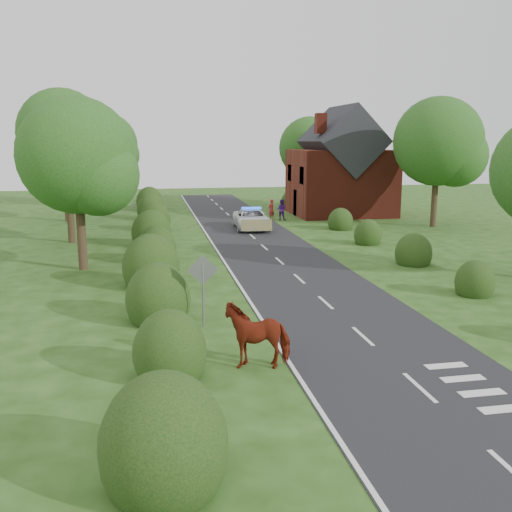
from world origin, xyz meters
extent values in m
plane|color=#274513|center=(0.00, 0.00, 0.00)|extent=(120.00, 120.00, 0.00)
cube|color=black|center=(0.00, 15.00, 0.01)|extent=(6.00, 70.00, 0.02)
cube|color=white|center=(0.00, -4.00, 0.03)|extent=(0.12, 1.80, 0.01)
cube|color=white|center=(0.00, 0.00, 0.03)|extent=(0.12, 1.80, 0.01)
cube|color=white|center=(0.00, 4.00, 0.03)|extent=(0.12, 1.80, 0.01)
cube|color=white|center=(0.00, 8.00, 0.03)|extent=(0.12, 1.80, 0.01)
cube|color=white|center=(0.00, 12.00, 0.03)|extent=(0.12, 1.80, 0.01)
cube|color=white|center=(0.00, 16.00, 0.03)|extent=(0.12, 1.80, 0.01)
cube|color=white|center=(0.00, 20.00, 0.03)|extent=(0.12, 1.80, 0.01)
cube|color=white|center=(0.00, 24.00, 0.03)|extent=(0.12, 1.80, 0.01)
cube|color=white|center=(0.00, 28.00, 0.03)|extent=(0.12, 1.80, 0.01)
cube|color=white|center=(0.00, 32.00, 0.03)|extent=(0.12, 1.80, 0.01)
cube|color=white|center=(0.00, 36.00, 0.03)|extent=(0.12, 1.80, 0.01)
cube|color=white|center=(0.00, 40.00, 0.03)|extent=(0.12, 1.80, 0.01)
cube|color=white|center=(0.00, 44.00, 0.03)|extent=(0.12, 1.80, 0.01)
cube|color=white|center=(0.00, 48.00, 0.03)|extent=(0.12, 1.80, 0.01)
cube|color=white|center=(-2.90, 15.00, 0.03)|extent=(0.12, 70.00, 0.01)
cube|color=white|center=(1.40, -5.50, 0.03)|extent=(1.20, 0.35, 0.01)
cube|color=white|center=(1.40, -4.60, 0.03)|extent=(1.20, 0.35, 0.01)
cube|color=white|center=(1.40, -3.70, 0.03)|extent=(1.20, 0.35, 0.01)
cube|color=white|center=(1.40, -2.80, 0.03)|extent=(1.20, 0.35, 0.01)
ellipsoid|color=black|center=(-6.60, -7.00, 0.77)|extent=(2.40, 2.52, 2.80)
ellipsoid|color=black|center=(-6.30, -2.00, 0.66)|extent=(2.00, 2.10, 2.40)
ellipsoid|color=black|center=(-6.50, 3.00, 0.74)|extent=(2.30, 2.41, 2.70)
ellipsoid|color=black|center=(-6.70, 8.00, 0.83)|extent=(2.50, 2.62, 3.00)
ellipsoid|color=black|center=(-6.40, 13.00, 0.69)|extent=(2.10, 2.20, 2.50)
ellipsoid|color=black|center=(-6.60, 18.00, 0.77)|extent=(2.40, 2.52, 2.80)
ellipsoid|color=black|center=(-6.30, 24.00, 0.72)|extent=(2.20, 2.31, 2.60)
ellipsoid|color=black|center=(-6.50, 30.00, 0.74)|extent=(2.30, 2.41, 2.70)
ellipsoid|color=black|center=(-6.60, 36.00, 0.77)|extent=(2.40, 2.52, 2.80)
ellipsoid|color=black|center=(6.40, 4.00, 0.52)|extent=(1.60, 1.68, 1.90)
ellipsoid|color=black|center=(6.60, 10.00, 0.58)|extent=(1.90, 2.00, 2.10)
ellipsoid|color=black|center=(6.50, 16.00, 0.55)|extent=(1.70, 1.78, 2.00)
ellipsoid|color=black|center=(6.80, 22.00, 0.55)|extent=(1.80, 1.89, 2.00)
ellipsoid|color=black|center=(6.60, 36.00, 0.55)|extent=(1.70, 1.78, 2.00)
cylinder|color=#332316|center=(-10.00, 12.00, 1.98)|extent=(0.44, 0.44, 3.96)
sphere|color=#204115|center=(-10.00, 12.00, 5.58)|extent=(5.60, 5.60, 5.60)
sphere|color=#3B7E29|center=(-9.02, 11.44, 4.68)|extent=(3.92, 3.92, 3.92)
cylinder|color=#332316|center=(-11.50, 20.00, 1.87)|extent=(0.44, 0.44, 3.74)
sphere|color=#204115|center=(-11.50, 20.00, 5.27)|extent=(5.60, 5.60, 5.60)
sphere|color=#3B7E29|center=(-10.52, 19.44, 4.42)|extent=(3.92, 3.92, 3.92)
cylinder|color=#332316|center=(-13.00, 30.00, 2.42)|extent=(0.44, 0.44, 4.84)
sphere|color=#204115|center=(-13.00, 30.00, 6.82)|extent=(6.80, 6.80, 6.80)
sphere|color=#3B7E29|center=(-11.81, 29.32, 5.72)|extent=(4.76, 4.76, 4.76)
cylinder|color=#332316|center=(-10.50, 40.00, 2.09)|extent=(0.44, 0.44, 4.18)
sphere|color=#204115|center=(-10.50, 40.00, 5.89)|extent=(6.00, 6.00, 6.00)
sphere|color=#3B7E29|center=(-9.45, 39.40, 4.94)|extent=(4.20, 4.20, 4.20)
cylinder|color=#332316|center=(14.00, 22.00, 2.20)|extent=(0.44, 0.44, 4.40)
sphere|color=#204115|center=(14.00, 22.00, 6.20)|extent=(6.40, 6.40, 6.40)
sphere|color=#3B7E29|center=(15.12, 21.36, 5.20)|extent=(4.48, 4.48, 4.48)
cylinder|color=#332316|center=(9.00, 38.00, 1.98)|extent=(0.44, 0.44, 3.96)
sphere|color=#204115|center=(9.00, 38.00, 5.58)|extent=(6.00, 6.00, 6.00)
sphere|color=#3B7E29|center=(10.05, 37.40, 4.68)|extent=(4.20, 4.20, 4.20)
cylinder|color=gray|center=(-5.00, 2.00, 1.10)|extent=(0.08, 0.08, 2.20)
cube|color=gray|center=(-5.00, 2.00, 2.00)|extent=(1.06, 0.04, 1.06)
cube|color=maroon|center=(9.50, 30.00, 2.75)|extent=(8.00, 7.00, 5.50)
cube|color=black|center=(9.50, 30.00, 6.20)|extent=(5.94, 7.40, 5.94)
cube|color=maroon|center=(7.00, 28.00, 7.60)|extent=(0.80, 0.80, 1.60)
imported|color=#59160B|center=(-3.80, -1.56, 0.76)|extent=(2.24, 1.34, 1.52)
imported|color=white|center=(0.56, 23.40, 0.71)|extent=(2.60, 5.23, 1.43)
cube|color=yellow|center=(0.44, 20.81, 0.64)|extent=(2.13, 0.16, 0.78)
cube|color=blue|center=(0.56, 23.40, 1.51)|extent=(1.43, 0.34, 0.14)
imported|color=#B4252F|center=(3.02, 28.00, 0.82)|extent=(0.72, 0.66, 1.64)
imported|color=#4C197C|center=(3.75, 27.54, 0.83)|extent=(1.01, 0.94, 1.67)
camera|label=1|loc=(-6.72, -16.72, 6.29)|focal=40.00mm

